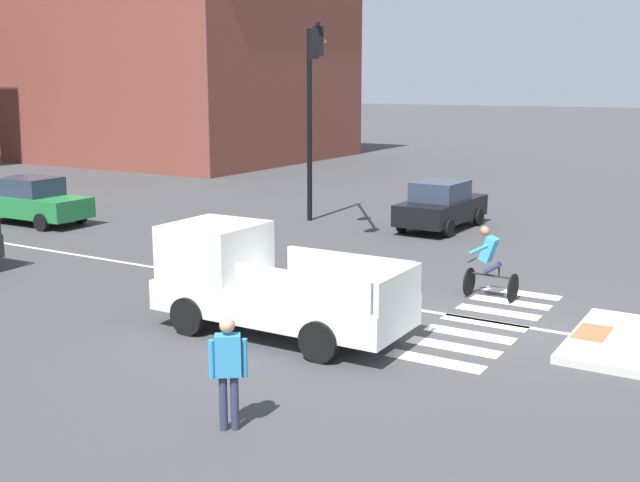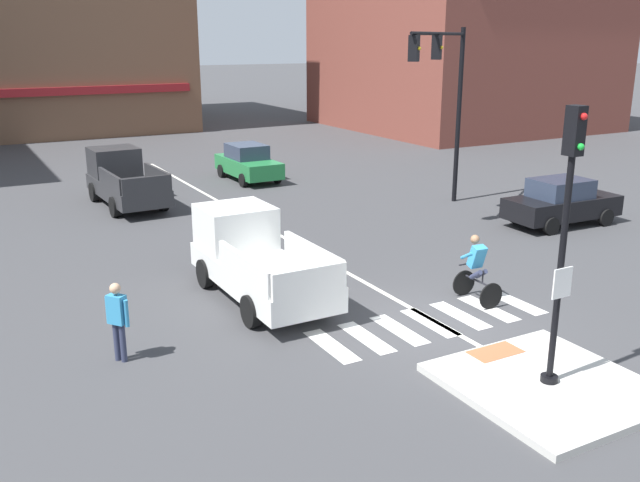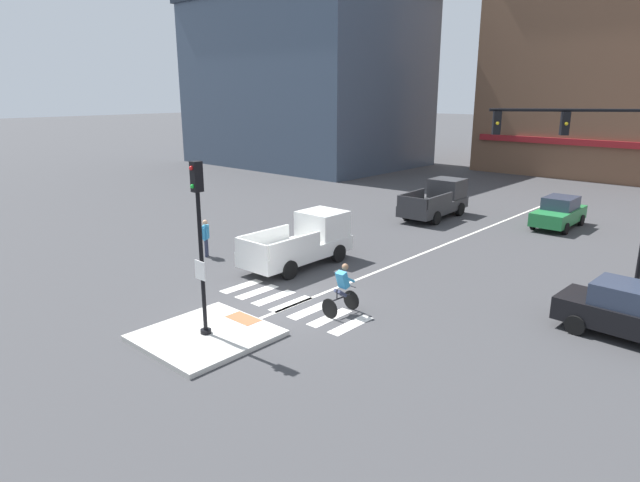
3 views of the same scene
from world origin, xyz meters
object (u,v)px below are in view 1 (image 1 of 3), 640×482
Objects in this scene: pedestrian_at_curb_left at (228,364)px; pickup_truck_white_westbound_near at (261,283)px; cyclist at (489,261)px; traffic_light_mast at (312,89)px; car_green_eastbound_distant at (34,201)px; car_black_cross_right at (441,205)px.

pickup_truck_white_westbound_near is at bearing 29.33° from pedestrian_at_curb_left.
pickup_truck_white_westbound_near is 5.55m from cyclist.
traffic_light_mast is at bearing 26.17° from pickup_truck_white_westbound_near.
car_green_eastbound_distant is at bearing 86.30° from cyclist.
pickup_truck_white_westbound_near reaches higher than pedestrian_at_curb_left.
cyclist is (4.61, -3.09, -0.11)m from pickup_truck_white_westbound_near.
traffic_light_mast reaches higher than pickup_truck_white_westbound_near.
car_black_cross_right is 1.01× the size of car_green_eastbound_distant.
pedestrian_at_curb_left reaches higher than car_green_eastbound_distant.
car_green_eastbound_distant is at bearing 58.90° from pedestrian_at_curb_left.
car_black_cross_right is 12.17m from pickup_truck_white_westbound_near.
traffic_light_mast is 1.61× the size of car_black_cross_right.
traffic_light_mast is at bearing -65.49° from car_green_eastbound_distant.
car_green_eastbound_distant is 2.47× the size of pedestrian_at_curb_left.
pedestrian_at_curb_left is at bearing -152.91° from traffic_light_mast.
cyclist is at bearing -6.03° from pedestrian_at_curb_left.
traffic_light_mast reaches higher than car_green_eastbound_distant.
traffic_light_mast is 1.31× the size of pickup_truck_white_westbound_near.
car_green_eastbound_distant is at bearing 117.01° from car_black_cross_right.
car_black_cross_right is 14.14m from car_green_eastbound_distant.
cyclist is at bearing -33.87° from pickup_truck_white_westbound_near.
pickup_truck_white_westbound_near is 4.48m from pedestrian_at_curb_left.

